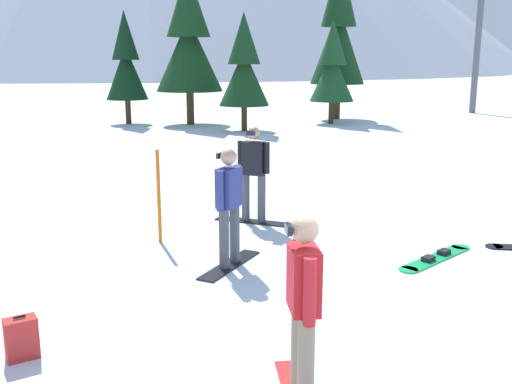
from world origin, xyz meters
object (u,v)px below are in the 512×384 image
(pine_tree_tall, at_px, (332,67))
(pine_tree_twin, at_px, (126,63))
(loose_snowboard_near_left, at_px, (436,257))
(pine_tree_young, at_px, (189,41))
(pine_tree_broad, at_px, (338,31))
(snowboarder_midground, at_px, (229,205))
(snowboarder_background, at_px, (254,172))
(trail_marker_pole, at_px, (159,197))
(pine_tree_slender, at_px, (244,67))
(snowboarder_foreground, at_px, (303,308))
(backpack_red, at_px, (21,338))

(pine_tree_tall, xyz_separation_m, pine_tree_twin, (-9.57, -0.24, 0.22))
(loose_snowboard_near_left, relative_size, pine_tree_tall, 0.32)
(pine_tree_young, distance_m, pine_tree_broad, 7.59)
(pine_tree_twin, distance_m, pine_tree_broad, 10.46)
(snowboarder_midground, height_order, snowboarder_background, snowboarder_background)
(snowboarder_midground, xyz_separation_m, snowboarder_background, (0.32, 2.40, 0.02))
(pine_tree_tall, bearing_deg, snowboarder_midground, -100.80)
(pine_tree_tall, xyz_separation_m, pine_tree_broad, (0.50, 2.16, 1.74))
(trail_marker_pole, distance_m, pine_tree_broad, 21.64)
(trail_marker_pole, bearing_deg, pine_tree_slender, 86.49)
(snowboarder_foreground, xyz_separation_m, snowboarder_background, (-0.52, 6.01, 0.04))
(pine_tree_tall, bearing_deg, snowboarder_foreground, -97.13)
(loose_snowboard_near_left, distance_m, pine_tree_tall, 19.44)
(snowboarder_midground, bearing_deg, snowboarder_background, 82.34)
(pine_tree_slender, bearing_deg, backpack_red, -95.07)
(pine_tree_tall, bearing_deg, pine_tree_twin, -178.59)
(trail_marker_pole, height_order, pine_tree_young, pine_tree_young)
(loose_snowboard_near_left, height_order, pine_tree_tall, pine_tree_tall)
(loose_snowboard_near_left, distance_m, pine_tree_slender, 16.88)
(pine_tree_slender, bearing_deg, trail_marker_pole, -93.51)
(pine_tree_tall, relative_size, pine_tree_twin, 0.92)
(pine_tree_twin, distance_m, pine_tree_slender, 6.18)
(loose_snowboard_near_left, xyz_separation_m, backpack_red, (-5.19, -3.13, 0.19))
(snowboarder_midground, xyz_separation_m, trail_marker_pole, (-1.23, 1.13, -0.15))
(backpack_red, relative_size, trail_marker_pole, 0.30)
(snowboarder_foreground, height_order, snowboarder_background, snowboarder_background)
(snowboarder_midground, bearing_deg, loose_snowboard_near_left, 6.23)
(backpack_red, xyz_separation_m, pine_tree_broad, (6.24, 24.54, 4.14))
(pine_tree_young, height_order, pine_tree_slender, pine_tree_young)
(snowboarder_foreground, bearing_deg, pine_tree_tall, 82.87)
(snowboarder_midground, height_order, backpack_red, snowboarder_midground)
(snowboarder_foreground, bearing_deg, loose_snowboard_near_left, 59.33)
(pine_tree_tall, relative_size, pine_tree_young, 0.68)
(trail_marker_pole, distance_m, pine_tree_tall, 19.22)
(snowboarder_foreground, height_order, snowboarder_midground, snowboarder_midground)
(pine_tree_young, bearing_deg, backpack_red, -87.74)
(loose_snowboard_near_left, bearing_deg, pine_tree_young, 107.83)
(snowboarder_foreground, distance_m, pine_tree_young, 23.26)
(backpack_red, bearing_deg, loose_snowboard_near_left, 31.11)
(backpack_red, xyz_separation_m, pine_tree_twin, (-3.82, 22.15, 2.61))
(pine_tree_twin, bearing_deg, trail_marker_pole, -75.87)
(snowboarder_foreground, distance_m, snowboarder_midground, 3.70)
(backpack_red, distance_m, pine_tree_tall, 23.24)
(backpack_red, height_order, pine_tree_young, pine_tree_young)
(pine_tree_young, bearing_deg, pine_tree_slender, -44.20)
(snowboarder_foreground, xyz_separation_m, pine_tree_broad, (3.40, 25.37, 3.42))
(snowboarder_midground, distance_m, pine_tree_broad, 22.43)
(snowboarder_midground, relative_size, loose_snowboard_near_left, 1.17)
(snowboarder_foreground, xyz_separation_m, backpack_red, (-2.84, 0.83, -0.72))
(loose_snowboard_near_left, xyz_separation_m, pine_tree_twin, (-9.01, 19.02, 2.80))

